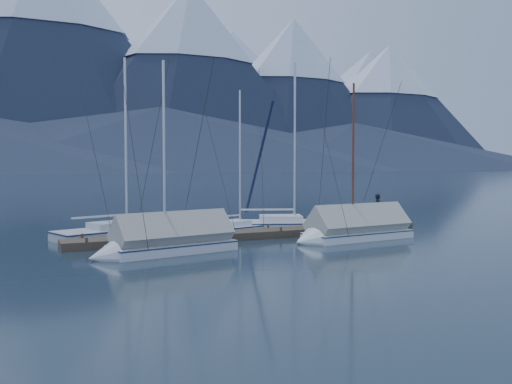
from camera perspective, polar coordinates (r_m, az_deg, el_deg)
ground at (r=24.54m, az=1.96°, el=-5.36°), size 1000.00×1000.00×0.00m
mountain_range at (r=396.28m, az=-22.71°, el=10.76°), size 877.00×584.00×150.50m
dock at (r=26.31m, az=0.00°, el=-4.55°), size 18.00×1.50×0.54m
mooring_posts at (r=26.08m, az=-1.00°, el=-4.09°), size 15.12×1.52×0.35m
sailboat_open_left at (r=27.64m, az=-12.52°, el=-4.13°), size 7.50×4.23×9.56m
sailboat_open_mid at (r=28.46m, az=-1.01°, el=-3.91°), size 6.34×3.23×8.07m
sailboat_open_right at (r=29.38m, az=5.07°, el=-3.65°), size 7.68×4.61×9.82m
sailboat_covered_near at (r=25.77m, az=9.89°, el=-4.10°), size 6.39×2.73×8.10m
sailboat_covered_far at (r=21.80m, az=-9.86°, el=-5.38°), size 6.18×2.90×8.35m
person at (r=29.92m, az=12.73°, el=-1.73°), size 0.57×0.68×1.60m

